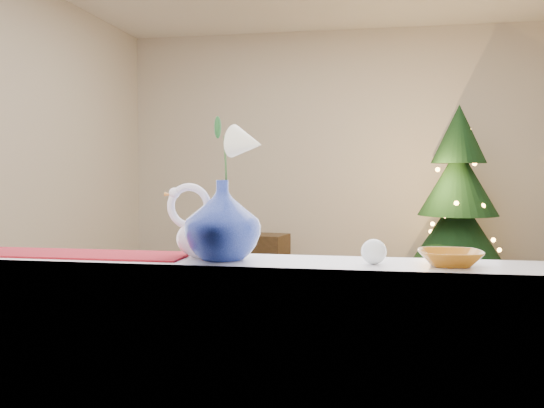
% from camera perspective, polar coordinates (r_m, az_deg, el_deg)
% --- Properties ---
extents(ground, '(5.00, 5.00, 0.00)m').
position_cam_1_polar(ground, '(4.28, 2.87, -12.92)').
color(ground, '#342015').
rests_on(ground, ground).
extents(wall_back, '(4.50, 0.10, 2.70)m').
position_cam_1_polar(wall_back, '(6.61, 5.84, 4.50)').
color(wall_back, beige).
rests_on(wall_back, ground).
extents(wall_front, '(4.50, 0.10, 2.70)m').
position_cam_1_polar(wall_front, '(1.69, -8.71, 8.92)').
color(wall_front, beige).
rests_on(wall_front, ground).
extents(wall_left, '(0.10, 5.00, 2.70)m').
position_cam_1_polar(wall_left, '(4.96, -23.92, 4.77)').
color(wall_left, beige).
rests_on(wall_left, ground).
extents(windowsill, '(2.20, 0.26, 0.04)m').
position_cam_1_polar(windowsill, '(1.82, -7.24, -5.71)').
color(windowsill, white).
rests_on(windowsill, window_apron).
extents(runner, '(0.70, 0.20, 0.01)m').
position_cam_1_polar(runner, '(1.97, -17.87, -4.51)').
color(runner, maroon).
rests_on(runner, windowsill).
extents(swan, '(0.25, 0.12, 0.21)m').
position_cam_1_polar(swan, '(1.81, -6.25, -1.77)').
color(swan, white).
rests_on(swan, windowsill).
extents(blue_vase, '(0.28, 0.28, 0.27)m').
position_cam_1_polar(blue_vase, '(1.77, -4.69, -0.94)').
color(blue_vase, navy).
rests_on(blue_vase, windowsill).
extents(lily, '(0.15, 0.08, 0.20)m').
position_cam_1_polar(lily, '(1.77, -4.73, 6.66)').
color(lily, white).
rests_on(lily, blue_vase).
extents(paperweight, '(0.09, 0.09, 0.07)m').
position_cam_1_polar(paperweight, '(1.71, 9.56, -4.44)').
color(paperweight, silver).
rests_on(paperweight, windowsill).
extents(amber_dish, '(0.16, 0.16, 0.04)m').
position_cam_1_polar(amber_dish, '(1.73, 16.43, -5.00)').
color(amber_dish, '#AE6516').
rests_on(amber_dish, windowsill).
extents(xmas_tree, '(1.05, 1.05, 1.82)m').
position_cam_1_polar(xmas_tree, '(6.03, 17.10, 0.34)').
color(xmas_tree, black).
rests_on(xmas_tree, ground).
extents(side_table, '(0.79, 0.50, 0.56)m').
position_cam_1_polar(side_table, '(6.15, -2.08, -5.39)').
color(side_table, black).
rests_on(side_table, ground).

